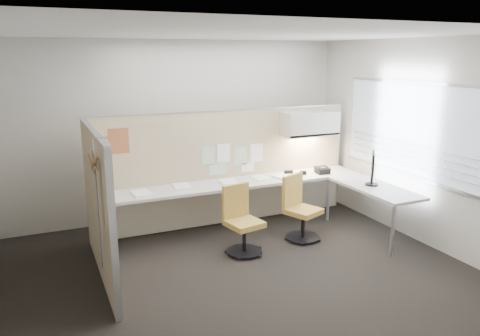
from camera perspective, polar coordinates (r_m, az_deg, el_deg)
name	(u,v)px	position (r m, az deg, el deg)	size (l,w,h in m)	color
floor	(234,270)	(5.89, -0.68, -12.28)	(5.50, 4.50, 0.01)	black
ceiling	(234,33)	(5.30, -0.77, 16.19)	(5.50, 4.50, 0.01)	white
wall_back	(178,130)	(7.51, -7.51, 4.58)	(5.50, 0.02, 2.80)	beige
wall_front	(355,219)	(3.54, 13.84, -6.06)	(5.50, 0.02, 2.80)	beige
wall_right	(416,141)	(6.96, 20.62, 3.10)	(0.02, 4.50, 2.80)	beige
window_pane	(415,130)	(6.92, 20.57, 4.30)	(0.01, 2.80, 1.30)	#A9B8C4
partition_back	(226,168)	(7.19, -1.70, 0.01)	(4.10, 0.06, 1.75)	#C3B087
partition_left	(98,205)	(5.66, -16.91, -4.39)	(0.06, 2.20, 1.75)	#C3B087
desk	(262,190)	(6.99, 2.68, -2.71)	(4.00, 2.07, 0.73)	beige
overhead_bin	(310,124)	(7.49, 8.53, 5.37)	(0.90, 0.36, 0.38)	beige
task_light_strip	(310,137)	(7.53, 8.47, 3.79)	(0.60, 0.06, 0.02)	#FFEABF
pinned_papers	(232,158)	(7.15, -1.01, 1.24)	(1.01, 0.00, 0.47)	#8CBF8C
poster	(119,141)	(6.62, -14.57, 3.20)	(0.28, 0.00, 0.35)	orange
chair_left	(241,222)	(6.21, 0.17, -6.62)	(0.49, 0.51, 0.90)	black
chair_right	(299,210)	(6.71, 7.26, -5.12)	(0.55, 0.57, 0.91)	black
monitor	(373,167)	(6.97, 15.87, 0.16)	(0.30, 0.37, 0.48)	black
phone	(322,170)	(7.54, 9.97, -0.28)	(0.22, 0.21, 0.12)	black
stapler	(288,172)	(7.48, 5.93, -0.47)	(0.14, 0.04, 0.05)	black
tape_dispenser	(303,173)	(7.42, 7.71, -0.59)	(0.10, 0.06, 0.06)	black
coat_hook	(95,174)	(4.88, -17.31, -0.66)	(0.18, 0.45, 1.35)	silver
paper_stack_0	(141,193)	(6.48, -11.96, -3.03)	(0.23, 0.30, 0.03)	white
paper_stack_1	(182,186)	(6.74, -7.14, -2.20)	(0.23, 0.30, 0.02)	white
paper_stack_2	(229,183)	(6.83, -1.39, -1.80)	(0.23, 0.30, 0.04)	white
paper_stack_3	(261,178)	(7.15, 2.55, -1.21)	(0.23, 0.30, 0.01)	white
paper_stack_4	(283,177)	(7.22, 5.30, -1.08)	(0.23, 0.30, 0.02)	white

